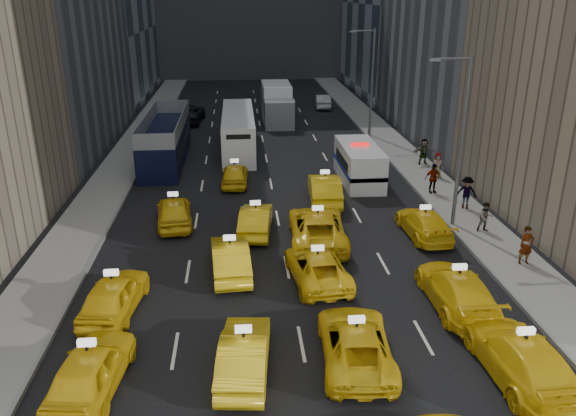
# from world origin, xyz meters

# --- Properties ---
(ground) EXTENTS (160.00, 160.00, 0.00)m
(ground) POSITION_xyz_m (0.00, 0.00, 0.00)
(ground) COLOR black
(ground) RESTS_ON ground
(sidewalk_west) EXTENTS (3.00, 90.00, 0.15)m
(sidewalk_west) POSITION_xyz_m (-10.50, 25.00, 0.07)
(sidewalk_west) COLOR gray
(sidewalk_west) RESTS_ON ground
(sidewalk_east) EXTENTS (3.00, 90.00, 0.15)m
(sidewalk_east) POSITION_xyz_m (10.50, 25.00, 0.07)
(sidewalk_east) COLOR gray
(sidewalk_east) RESTS_ON ground
(curb_west) EXTENTS (0.15, 90.00, 0.18)m
(curb_west) POSITION_xyz_m (-9.05, 25.00, 0.09)
(curb_west) COLOR slate
(curb_west) RESTS_ON ground
(curb_east) EXTENTS (0.15, 90.00, 0.18)m
(curb_east) POSITION_xyz_m (9.05, 25.00, 0.09)
(curb_east) COLOR slate
(curb_east) RESTS_ON ground
(streetlight_near) EXTENTS (2.15, 0.22, 9.00)m
(streetlight_near) POSITION_xyz_m (9.18, 12.00, 4.92)
(streetlight_near) COLOR #595B60
(streetlight_near) RESTS_ON ground
(streetlight_far) EXTENTS (2.15, 0.22, 9.00)m
(streetlight_far) POSITION_xyz_m (9.18, 32.00, 4.92)
(streetlight_far) COLOR #595B60
(streetlight_far) RESTS_ON ground
(taxi_4) EXTENTS (2.38, 4.73, 1.54)m
(taxi_4) POSITION_xyz_m (-6.87, 0.13, 0.77)
(taxi_4) COLOR yellow
(taxi_4) RESTS_ON ground
(taxi_5) EXTENTS (1.96, 4.55, 1.46)m
(taxi_5) POSITION_xyz_m (-2.06, 0.57, 0.73)
(taxi_5) COLOR yellow
(taxi_5) RESTS_ON ground
(taxi_6) EXTENTS (2.67, 5.18, 1.40)m
(taxi_6) POSITION_xyz_m (1.72, 0.90, 0.70)
(taxi_6) COLOR yellow
(taxi_6) RESTS_ON ground
(taxi_7) EXTENTS (2.38, 5.46, 1.56)m
(taxi_7) POSITION_xyz_m (6.88, -0.50, 0.78)
(taxi_7) COLOR yellow
(taxi_7) RESTS_ON ground
(taxi_8) EXTENTS (2.40, 4.68, 1.53)m
(taxi_8) POSITION_xyz_m (-7.07, 4.79, 0.76)
(taxi_8) COLOR yellow
(taxi_8) RESTS_ON ground
(taxi_9) EXTENTS (1.93, 4.69, 1.51)m
(taxi_9) POSITION_xyz_m (-2.56, 7.69, 0.76)
(taxi_9) COLOR yellow
(taxi_9) RESTS_ON ground
(taxi_10) EXTENTS (2.72, 5.05, 1.35)m
(taxi_10) POSITION_xyz_m (1.21, 6.64, 0.67)
(taxi_10) COLOR yellow
(taxi_10) RESTS_ON ground
(taxi_11) EXTENTS (2.17, 5.31, 1.54)m
(taxi_11) POSITION_xyz_m (6.45, 4.02, 0.77)
(taxi_11) COLOR yellow
(taxi_11) RESTS_ON ground
(taxi_12) EXTENTS (2.32, 4.68, 1.53)m
(taxi_12) POSITION_xyz_m (-5.61, 13.58, 0.77)
(taxi_12) COLOR yellow
(taxi_12) RESTS_ON ground
(taxi_13) EXTENTS (2.03, 4.54, 1.45)m
(taxi_13) POSITION_xyz_m (-1.27, 12.10, 0.72)
(taxi_13) COLOR yellow
(taxi_13) RESTS_ON ground
(taxi_14) EXTENTS (3.08, 6.05, 1.64)m
(taxi_14) POSITION_xyz_m (1.76, 10.59, 0.82)
(taxi_14) COLOR yellow
(taxi_14) RESTS_ON ground
(taxi_15) EXTENTS (2.11, 4.78, 1.37)m
(taxi_15) POSITION_xyz_m (7.34, 10.92, 0.68)
(taxi_15) COLOR yellow
(taxi_15) RESTS_ON ground
(taxi_16) EXTENTS (1.85, 4.20, 1.41)m
(taxi_16) POSITION_xyz_m (-2.35, 20.00, 0.70)
(taxi_16) COLOR yellow
(taxi_16) RESTS_ON ground
(taxi_17) EXTENTS (2.09, 5.13, 1.66)m
(taxi_17) POSITION_xyz_m (3.00, 16.36, 0.83)
(taxi_17) COLOR yellow
(taxi_17) RESTS_ON ground
(nypd_van) EXTENTS (2.52, 6.15, 2.62)m
(nypd_van) POSITION_xyz_m (5.83, 19.97, 1.19)
(nypd_van) COLOR silver
(nypd_van) RESTS_ON ground
(double_decker) EXTENTS (4.09, 11.97, 3.41)m
(double_decker) POSITION_xyz_m (-7.39, 26.04, 1.69)
(double_decker) COLOR black
(double_decker) RESTS_ON ground
(city_bus) EXTENTS (3.15, 11.70, 2.99)m
(city_bus) POSITION_xyz_m (-2.04, 28.72, 1.48)
(city_bus) COLOR silver
(city_bus) RESTS_ON ground
(box_truck) EXTENTS (3.52, 7.99, 3.54)m
(box_truck) POSITION_xyz_m (1.73, 38.47, 1.75)
(box_truck) COLOR white
(box_truck) RESTS_ON ground
(misc_car_0) EXTENTS (1.99, 5.03, 1.63)m
(misc_car_0) POSITION_xyz_m (7.11, 26.23, 0.81)
(misc_car_0) COLOR #B5B8BD
(misc_car_0) RESTS_ON ground
(misc_car_1) EXTENTS (3.35, 6.26, 1.67)m
(misc_car_1) POSITION_xyz_m (-6.83, 39.17, 0.84)
(misc_car_1) COLOR black
(misc_car_1) RESTS_ON ground
(misc_car_2) EXTENTS (2.44, 4.96, 1.39)m
(misc_car_2) POSITION_xyz_m (2.17, 45.06, 0.69)
(misc_car_2) COLOR slate
(misc_car_2) RESTS_ON ground
(misc_car_3) EXTENTS (1.99, 4.50, 1.50)m
(misc_car_3) POSITION_xyz_m (-2.73, 42.67, 0.75)
(misc_car_3) COLOR black
(misc_car_3) RESTS_ON ground
(misc_car_4) EXTENTS (1.83, 4.47, 1.44)m
(misc_car_4) POSITION_xyz_m (7.11, 44.95, 0.72)
(misc_car_4) COLOR #A7AAAF
(misc_car_4) RESTS_ON ground
(pedestrian_0) EXTENTS (0.68, 0.46, 1.83)m
(pedestrian_0) POSITION_xyz_m (10.85, 7.13, 1.06)
(pedestrian_0) COLOR gray
(pedestrian_0) RESTS_ON sidewalk_east
(pedestrian_1) EXTENTS (0.78, 0.45, 1.57)m
(pedestrian_1) POSITION_xyz_m (10.57, 10.88, 0.94)
(pedestrian_1) COLOR gray
(pedestrian_1) RESTS_ON sidewalk_east
(pedestrian_2) EXTENTS (1.32, 0.95, 1.89)m
(pedestrian_2) POSITION_xyz_m (10.85, 14.18, 1.09)
(pedestrian_2) COLOR gray
(pedestrian_2) RESTS_ON sidewalk_east
(pedestrian_3) EXTENTS (1.13, 0.61, 1.86)m
(pedestrian_3) POSITION_xyz_m (9.81, 16.93, 1.08)
(pedestrian_3) COLOR gray
(pedestrian_3) RESTS_ON sidewalk_east
(pedestrian_4) EXTENTS (0.85, 0.53, 1.66)m
(pedestrian_4) POSITION_xyz_m (11.14, 19.97, 0.98)
(pedestrian_4) COLOR gray
(pedestrian_4) RESTS_ON sidewalk_east
(pedestrian_5) EXTENTS (1.75, 0.65, 1.85)m
(pedestrian_5) POSITION_xyz_m (11.19, 23.04, 1.07)
(pedestrian_5) COLOR gray
(pedestrian_5) RESTS_ON sidewalk_east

